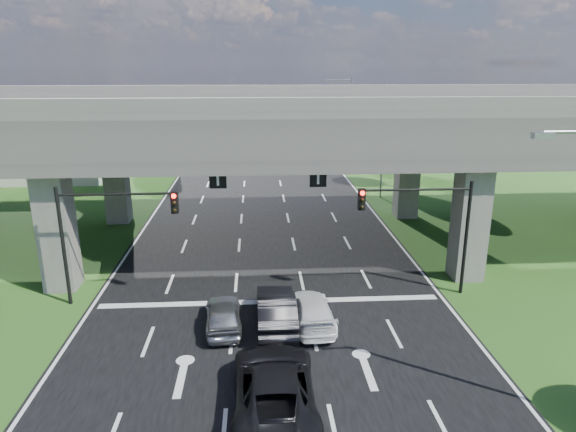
{
  "coord_description": "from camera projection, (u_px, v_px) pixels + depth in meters",
  "views": [
    {
      "loc": [
        -0.6,
        -20.02,
        11.57
      ],
      "look_at": [
        1.22,
        8.65,
        2.98
      ],
      "focal_mm": 32.0,
      "sensor_mm": 36.0,
      "label": 1
    }
  ],
  "objects": [
    {
      "name": "tree_right_far",
      "position": [
        357.0,
        119.0,
        63.92
      ],
      "size": [
        4.5,
        4.5,
        7.8
      ],
      "color": "black",
      "rests_on": "ground"
    },
    {
      "name": "signal_left",
      "position": [
        106.0,
        223.0,
        24.59
      ],
      "size": [
        5.76,
        0.54,
        6.0
      ],
      "color": "black",
      "rests_on": "ground"
    },
    {
      "name": "warehouse",
      "position": [
        14.0,
        158.0,
        53.81
      ],
      "size": [
        20.0,
        10.0,
        4.0
      ],
      "primitive_type": "cube",
      "color": "#9E9E99",
      "rests_on": "ground"
    },
    {
      "name": "car_dark",
      "position": [
        276.0,
        309.0,
        23.29
      ],
      "size": [
        1.76,
        4.92,
        1.62
      ],
      "primitive_type": "imported",
      "rotation": [
        0.0,
        0.0,
        3.15
      ],
      "color": "black",
      "rests_on": "road"
    },
    {
      "name": "car_white",
      "position": [
        311.0,
        310.0,
        23.48
      ],
      "size": [
        2.1,
        4.66,
        1.33
      ],
      "primitive_type": "imported",
      "rotation": [
        0.0,
        0.0,
        3.19
      ],
      "color": "white",
      "rests_on": "road"
    },
    {
      "name": "signal_right",
      "position": [
        426.0,
        217.0,
        25.54
      ],
      "size": [
        5.76,
        0.54,
        6.0
      ],
      "color": "black",
      "rests_on": "ground"
    },
    {
      "name": "car_silver",
      "position": [
        223.0,
        314.0,
        23.1
      ],
      "size": [
        1.88,
        4.07,
        1.35
      ],
      "primitive_type": "imported",
      "rotation": [
        0.0,
        0.0,
        3.21
      ],
      "color": "#929499",
      "rests_on": "road"
    },
    {
      "name": "tree_left_near",
      "position": [
        104.0,
        143.0,
        45.13
      ],
      "size": [
        4.5,
        4.5,
        7.8
      ],
      "color": "black",
      "rests_on": "ground"
    },
    {
      "name": "tree_left_mid",
      "position": [
        97.0,
        138.0,
        52.79
      ],
      "size": [
        3.91,
        3.9,
        6.76
      ],
      "color": "black",
      "rests_on": "ground"
    },
    {
      "name": "ground",
      "position": [
        273.0,
        338.0,
        22.49
      ],
      "size": [
        160.0,
        160.0,
        0.0
      ],
      "primitive_type": "plane",
      "color": "#244717",
      "rests_on": "ground"
    },
    {
      "name": "road",
      "position": [
        267.0,
        256.0,
        32.05
      ],
      "size": [
        18.0,
        120.0,
        0.03
      ],
      "primitive_type": "cube",
      "color": "black",
      "rests_on": "ground"
    },
    {
      "name": "streetlight_far",
      "position": [
        379.0,
        132.0,
        44.38
      ],
      "size": [
        3.38,
        0.25,
        10.0
      ],
      "color": "gray",
      "rests_on": "ground"
    },
    {
      "name": "streetlight_beyond",
      "position": [
        347.0,
        114.0,
        59.68
      ],
      "size": [
        3.38,
        0.25,
        10.0
      ],
      "color": "gray",
      "rests_on": "ground"
    },
    {
      "name": "tree_left_far",
      "position": [
        150.0,
        120.0,
        60.4
      ],
      "size": [
        4.8,
        4.8,
        8.32
      ],
      "color": "black",
      "rests_on": "ground"
    },
    {
      "name": "tree_right_mid",
      "position": [
        406.0,
        133.0,
        56.69
      ],
      "size": [
        3.91,
        3.9,
        6.76
      ],
      "color": "black",
      "rests_on": "ground"
    },
    {
      "name": "overpass",
      "position": [
        265.0,
        124.0,
        31.7
      ],
      "size": [
        80.0,
        15.0,
        10.0
      ],
      "color": "#393634",
      "rests_on": "ground"
    },
    {
      "name": "tree_right_near",
      "position": [
        399.0,
        140.0,
        48.77
      ],
      "size": [
        4.2,
        4.2,
        7.28
      ],
      "color": "black",
      "rests_on": "ground"
    },
    {
      "name": "car_trailing",
      "position": [
        275.0,
        388.0,
        17.59
      ],
      "size": [
        2.82,
        6.09,
        1.69
      ],
      "primitive_type": "imported",
      "rotation": [
        0.0,
        0.0,
        3.14
      ],
      "color": "black",
      "rests_on": "road"
    }
  ]
}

